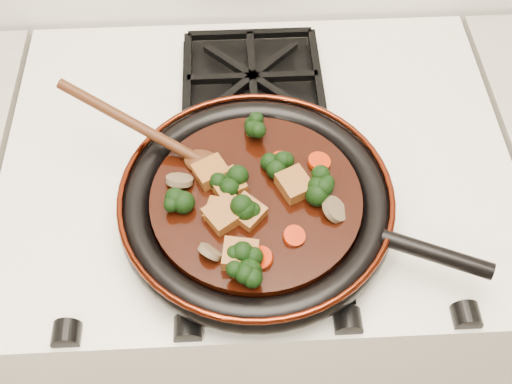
{
  "coord_description": "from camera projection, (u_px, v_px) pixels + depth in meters",
  "views": [
    {
      "loc": [
        -0.03,
        1.08,
        1.65
      ],
      "look_at": [
        -0.01,
        1.57,
        0.97
      ],
      "focal_mm": 45.0,
      "sensor_mm": 36.0,
      "label": 1
    }
  ],
  "objects": [
    {
      "name": "braising_sauce",
      "position": [
        256.0,
        201.0,
        0.86
      ],
      "size": [
        0.28,
        0.28,
        0.02
      ],
      "primitive_type": "cylinder",
      "color": "black",
      "rests_on": "skillet"
    },
    {
      "name": "carrot_coin_1",
      "position": [
        294.0,
        236.0,
        0.81
      ],
      "size": [
        0.03,
        0.03,
        0.02
      ],
      "primitive_type": "cylinder",
      "rotation": [
        0.23,
        0.18,
        0.0
      ],
      "color": "#BB2405",
      "rests_on": "braising_sauce"
    },
    {
      "name": "broccoli_floret_0",
      "position": [
        241.0,
        216.0,
        0.82
      ],
      "size": [
        0.09,
        0.09,
        0.07
      ],
      "primitive_type": null,
      "rotation": [
        -0.24,
        0.15,
        0.84
      ],
      "color": "black",
      "rests_on": "braising_sauce"
    },
    {
      "name": "wooden_spoon",
      "position": [
        163.0,
        140.0,
        0.87
      ],
      "size": [
        0.14,
        0.09,
        0.22
      ],
      "rotation": [
        0.0,
        0.0,
        2.68
      ],
      "color": "#42200E",
      "rests_on": "braising_sauce"
    },
    {
      "name": "tofu_cube_7",
      "position": [
        224.0,
        215.0,
        0.82
      ],
      "size": [
        0.06,
        0.06,
        0.03
      ],
      "primitive_type": "cube",
      "rotation": [
        -0.06,
        -0.03,
        2.17
      ],
      "color": "brown",
      "rests_on": "braising_sauce"
    },
    {
      "name": "tofu_cube_3",
      "position": [
        247.0,
        213.0,
        0.82
      ],
      "size": [
        0.05,
        0.06,
        0.03
      ],
      "primitive_type": "cube",
      "rotation": [
        0.07,
        -0.08,
        0.82
      ],
      "color": "brown",
      "rests_on": "braising_sauce"
    },
    {
      "name": "mushroom_slice_0",
      "position": [
        180.0,
        180.0,
        0.86
      ],
      "size": [
        0.04,
        0.04,
        0.03
      ],
      "primitive_type": "cylinder",
      "rotation": [
        0.57,
        0.0,
        2.9
      ],
      "color": "brown",
      "rests_on": "braising_sauce"
    },
    {
      "name": "skillet",
      "position": [
        257.0,
        204.0,
        0.86
      ],
      "size": [
        0.47,
        0.37,
        0.05
      ],
      "rotation": [
        0.0,
        0.0,
        -0.42
      ],
      "color": "black",
      "rests_on": "burner_grate_front"
    },
    {
      "name": "stove",
      "position": [
        257.0,
        290.0,
        1.33
      ],
      "size": [
        0.76,
        0.6,
        0.9
      ],
      "primitive_type": "cube",
      "color": "white",
      "rests_on": "ground"
    },
    {
      "name": "broccoli_floret_1",
      "position": [
        325.0,
        186.0,
        0.84
      ],
      "size": [
        0.07,
        0.08,
        0.08
      ],
      "primitive_type": null,
      "rotation": [
        -0.12,
        -0.24,
        1.48
      ],
      "color": "black",
      "rests_on": "braising_sauce"
    },
    {
      "name": "broccoli_floret_3",
      "position": [
        247.0,
        275.0,
        0.77
      ],
      "size": [
        0.08,
        0.08,
        0.06
      ],
      "primitive_type": null,
      "rotation": [
        -0.06,
        0.16,
        1.99
      ],
      "color": "black",
      "rests_on": "braising_sauce"
    },
    {
      "name": "broccoli_floret_6",
      "position": [
        176.0,
        200.0,
        0.83
      ],
      "size": [
        0.07,
        0.07,
        0.06
      ],
      "primitive_type": null,
      "rotation": [
        0.12,
        0.13,
        3.0
      ],
      "color": "black",
      "rests_on": "braising_sauce"
    },
    {
      "name": "broccoli_floret_4",
      "position": [
        228.0,
        187.0,
        0.84
      ],
      "size": [
        0.08,
        0.09,
        0.07
      ],
      "primitive_type": null,
      "rotation": [
        0.06,
        -0.17,
        0.59
      ],
      "color": "black",
      "rests_on": "braising_sauce"
    },
    {
      "name": "tofu_cube_4",
      "position": [
        221.0,
        212.0,
        0.82
      ],
      "size": [
        0.05,
        0.04,
        0.03
      ],
      "primitive_type": "cube",
      "rotation": [
        -0.07,
        0.11,
        2.8
      ],
      "color": "brown",
      "rests_on": "braising_sauce"
    },
    {
      "name": "carrot_coin_0",
      "position": [
        261.0,
        258.0,
        0.79
      ],
      "size": [
        0.03,
        0.03,
        0.02
      ],
      "primitive_type": "cylinder",
      "rotation": [
        0.2,
        -0.3,
        0.0
      ],
      "color": "#BB2405",
      "rests_on": "braising_sauce"
    },
    {
      "name": "broccoli_floret_5",
      "position": [
        279.0,
        167.0,
        0.87
      ],
      "size": [
        0.06,
        0.07,
        0.06
      ],
      "primitive_type": null,
      "rotation": [
        0.14,
        -0.07,
        3.03
      ],
      "color": "black",
      "rests_on": "braising_sauce"
    },
    {
      "name": "mushroom_slice_2",
      "position": [
        335.0,
        209.0,
        0.83
      ],
      "size": [
        0.04,
        0.04,
        0.03
      ],
      "primitive_type": "cylinder",
      "rotation": [
        0.67,
        0.0,
        1.52
      ],
      "color": "brown",
      "rests_on": "braising_sauce"
    },
    {
      "name": "tofu_cube_1",
      "position": [
        211.0,
        173.0,
        0.86
      ],
      "size": [
        0.06,
        0.05,
        0.03
      ],
      "primitive_type": "cube",
      "rotation": [
        -0.06,
        -0.06,
        0.46
      ],
      "color": "brown",
      "rests_on": "braising_sauce"
    },
    {
      "name": "mushroom_slice_1",
      "position": [
        210.0,
        252.0,
        0.79
      ],
      "size": [
        0.04,
        0.04,
        0.03
      ],
      "primitive_type": "cylinder",
      "rotation": [
        0.9,
        0.0,
        2.41
      ],
      "color": "brown",
      "rests_on": "braising_sauce"
    },
    {
      "name": "broccoli_floret_2",
      "position": [
        244.0,
        263.0,
        0.78
      ],
      "size": [
        0.08,
        0.09,
        0.07
      ],
      "primitive_type": null,
      "rotation": [
        -0.07,
        -0.21,
        2.37
      ],
      "color": "black",
      "rests_on": "braising_sauce"
    },
    {
      "name": "carrot_coin_2",
      "position": [
        319.0,
        162.0,
        0.88
      ],
      "size": [
        0.03,
        0.03,
        0.01
      ],
      "primitive_type": "cylinder",
      "rotation": [
        -0.01,
        0.15,
        0.0
      ],
      "color": "#BB2405",
      "rests_on": "braising_sauce"
    },
    {
      "name": "broccoli_floret_7",
      "position": [
        251.0,
        129.0,
        0.9
      ],
      "size": [
        0.07,
        0.07,
        0.07
      ],
      "primitive_type": null,
      "rotation": [
        0.18,
        -0.13,
        1.69
      ],
      "color": "black",
      "rests_on": "braising_sauce"
    },
    {
      "name": "tofu_cube_6",
      "position": [
        229.0,
        210.0,
        0.83
      ],
      "size": [
        0.05,
        0.05,
        0.03
      ],
      "primitive_type": "cube",
      "rotation": [
        0.12,
        0.08,
        0.55
      ],
      "color": "brown",
      "rests_on": "braising_sauce"
    },
    {
      "name": "carrot_coin_3",
      "position": [
        280.0,
        161.0,
        0.88
      ],
      "size": [
        0.03,
        0.03,
        0.01
      ],
      "primitive_type": "cylinder",
      "rotation": [
        -0.05,
        -0.15,
        0.0
      ],
      "color": "#BB2405",
      "rests_on": "braising_sauce"
    },
    {
      "name": "tofu_cube_5",
      "position": [
        228.0,
        186.0,
        0.85
      ],
      "size": [
        0.05,
        0.06,
        0.02
      ],
      "primitive_type": "cube",
      "rotation": [
        -0.03,
        -0.01,
        0.46
      ],
      "color": "brown",
      "rests_on": "braising_sauce"
    },
    {
      "name": "burner_grate_front",
      "position": [
        262.0,
        227.0,
        0.87
      ],
      "size": [
        0.23,
        0.23,
        0.03
      ],
      "primitive_type": null,
      "color": "black",
      "rests_on": "stove"
    },
    {
      "name": "burner_grate_back",
      "position": [
        253.0,
        81.0,
        1.04
      ],
      "size": [
        0.23,
        0.23,
        0.03
      ],
      "primitive_type": null,
      "color": "black",
      "rests_on": "stove"
    },
    {
      "name": "tofu_cube_0",
      "position": [
        240.0,
        256.0,
        0.79
      ],
      "size": [
        0.05,
        0.05,
        0.03
      ],
      "primitive_type": "cube",
      "rotation": [
        -0.04,
        -0.06,
        2.99
      ],
      "color": "brown",
      "rests_on": "braising_sauce"
    },
    {
      "name": "tofu_cube_2",
      "position": [
        294.0,
        185.0,
        0.85
      ],
      "size": [
        0.05,
        0.06,
        0.03
      ],
      "primitive_type": "cube",
      "rotation": [
        -0.01,
        -0.03,
        2.02
      ],
      "color": "brown",
      "rests_on": "braising_sauce"
    }
  ]
}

